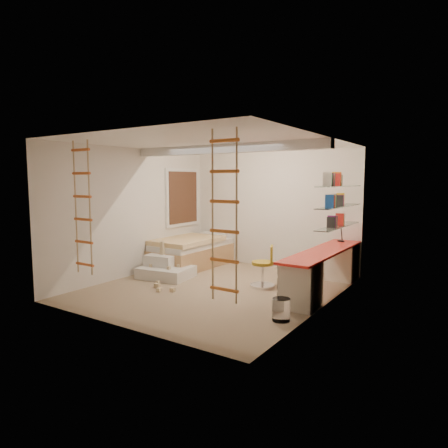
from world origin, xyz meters
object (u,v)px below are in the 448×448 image
Objects in this scene: bed at (192,252)px; swivel_chair at (264,272)px; desk at (324,269)px; play_platform at (165,269)px.

swivel_chair reaches higher than bed.
bed is 2.60× the size of swivel_chair.
play_platform is (-3.04, -0.72, -0.23)m from desk.
bed is at bearing 98.08° from play_platform.
bed is 1.82× the size of play_platform.
desk is at bearing 15.71° from swivel_chair.
bed is 2.27m from swivel_chair.
desk is 3.22m from bed.
swivel_chair reaches higher than play_platform.
desk is 2.54× the size of play_platform.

